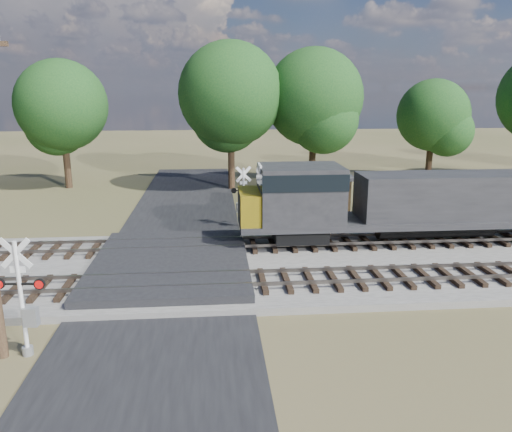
{
  "coord_description": "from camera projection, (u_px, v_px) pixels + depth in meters",
  "views": [
    {
      "loc": [
        2.05,
        -21.36,
        8.21
      ],
      "look_at": [
        4.05,
        2.0,
        2.17
      ],
      "focal_mm": 35.0,
      "sensor_mm": 36.0,
      "label": 1
    }
  ],
  "objects": [
    {
      "name": "ground",
      "position": [
        170.0,
        275.0,
        22.49
      ],
      "size": [
        160.0,
        160.0,
        0.0
      ],
      "primitive_type": "plane",
      "color": "#464927",
      "rests_on": "ground"
    },
    {
      "name": "ballast_bed",
      "position": [
        383.0,
        262.0,
        23.76
      ],
      "size": [
        140.0,
        10.0,
        0.3
      ],
      "primitive_type": "cube",
      "color": "gray",
      "rests_on": "ground"
    },
    {
      "name": "road",
      "position": [
        170.0,
        275.0,
        22.48
      ],
      "size": [
        7.0,
        60.0,
        0.08
      ],
      "primitive_type": "cube",
      "color": "black",
      "rests_on": "ground"
    },
    {
      "name": "crossing_panel",
      "position": [
        171.0,
        265.0,
        22.89
      ],
      "size": [
        7.0,
        9.0,
        0.62
      ],
      "primitive_type": "cube",
      "color": "#262628",
      "rests_on": "ground"
    },
    {
      "name": "track_near",
      "position": [
        242.0,
        281.0,
        20.71
      ],
      "size": [
        140.0,
        2.6,
        0.33
      ],
      "color": "black",
      "rests_on": "ballast_bed"
    },
    {
      "name": "track_far",
      "position": [
        236.0,
        245.0,
        25.54
      ],
      "size": [
        140.0,
        2.6,
        0.33
      ],
      "color": "black",
      "rests_on": "ballast_bed"
    },
    {
      "name": "crossing_signal_near",
      "position": [
        25.0,
        308.0,
        15.4
      ],
      "size": [
        1.57,
        0.35,
        3.89
      ],
      "rotation": [
        0.0,
        0.0,
        -0.09
      ],
      "color": "silver",
      "rests_on": "ground"
    },
    {
      "name": "crossing_signal_far",
      "position": [
        242.0,
        203.0,
        29.72
      ],
      "size": [
        1.5,
        0.39,
        3.76
      ],
      "rotation": [
        0.0,
        0.0,
        3.32
      ],
      "color": "silver",
      "rests_on": "ground"
    },
    {
      "name": "equipment_shed",
      "position": [
        312.0,
        196.0,
        31.63
      ],
      "size": [
        4.72,
        4.72,
        3.08
      ],
      "rotation": [
        0.0,
        0.0,
        -0.05
      ],
      "color": "#45331D",
      "rests_on": "ground"
    },
    {
      "name": "treeline",
      "position": [
        325.0,
        102.0,
        41.37
      ],
      "size": [
        82.22,
        10.05,
        11.88
      ],
      "color": "black",
      "rests_on": "ground"
    }
  ]
}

